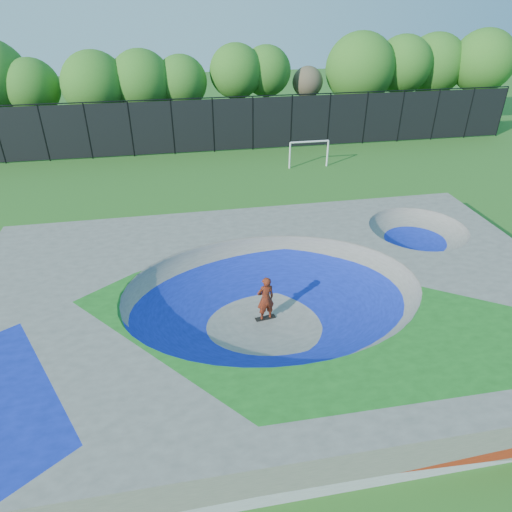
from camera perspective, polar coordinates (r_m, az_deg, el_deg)
The scene contains 7 objects.
ground at distance 17.41m, azimuth 2.03°, elevation -8.05°, with size 120.00×120.00×0.00m, color #265F1A.
skate_deck at distance 16.95m, azimuth 2.08°, elevation -6.06°, with size 22.00×14.00×1.50m, color gray.
skater at distance 16.94m, azimuth 1.21°, elevation -5.34°, with size 0.67×0.44×1.85m, color red.
skateboard at distance 17.48m, azimuth 1.18°, elevation -7.74°, with size 0.78×0.22×0.05m, color black.
soccer_goal at distance 32.43m, azimuth 6.65°, elevation 13.13°, with size 2.82×0.12×1.86m.
fence at distance 35.51m, azimuth -5.37°, elevation 16.08°, with size 48.09×0.09×4.04m.
treeline at distance 39.93m, azimuth -6.39°, elevation 21.77°, with size 54.58×7.39×8.67m.
Camera 1 is at (-3.07, -13.28, 10.83)m, focal length 32.00 mm.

